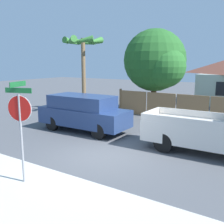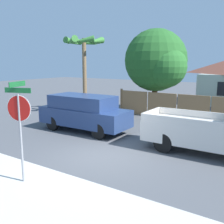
% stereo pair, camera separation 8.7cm
% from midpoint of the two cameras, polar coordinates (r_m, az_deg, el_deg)
% --- Properties ---
extents(ground_plane, '(80.00, 80.00, 0.00)m').
position_cam_midpoint_polar(ground_plane, '(10.37, -1.98, -9.55)').
color(ground_plane, '#4C4F54').
extents(sidewalk_strip, '(36.00, 3.20, 0.01)m').
position_cam_midpoint_polar(sidewalk_strip, '(7.97, -17.83, -16.62)').
color(sidewalk_strip, beige).
rests_on(sidewalk_strip, ground).
extents(oak_tree, '(4.60, 4.38, 5.93)m').
position_cam_midpoint_polar(oak_tree, '(18.95, 10.05, 10.72)').
color(oak_tree, brown).
rests_on(oak_tree, ground).
extents(palm_tree, '(2.62, 2.83, 5.30)m').
position_cam_midpoint_polar(palm_tree, '(18.49, -5.97, 13.67)').
color(palm_tree, brown).
rests_on(palm_tree, ground).
extents(red_suv, '(4.93, 1.91, 1.90)m').
position_cam_midpoint_polar(red_suv, '(13.86, -5.96, 0.01)').
color(red_suv, navy).
rests_on(red_suv, ground).
extents(orange_pickup, '(5.27, 1.96, 1.91)m').
position_cam_midpoint_polar(orange_pickup, '(11.02, 22.14, -4.07)').
color(orange_pickup, silver).
rests_on(orange_pickup, ground).
extents(stop_sign, '(0.81, 0.73, 3.06)m').
position_cam_midpoint_polar(stop_sign, '(8.13, -19.22, -0.74)').
color(stop_sign, gray).
rests_on(stop_sign, ground).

